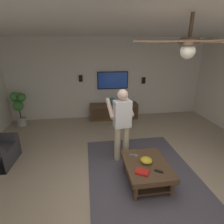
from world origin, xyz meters
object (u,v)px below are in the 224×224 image
(person_standing, at_px, (122,121))
(bowl, at_px, (146,160))
(remote_white, at_px, (134,155))
(coffee_table, at_px, (146,168))
(ceiling_fan, at_px, (188,45))
(media_console, at_px, (114,111))
(book, at_px, (142,172))
(potted_plant_tall, at_px, (19,103))
(vase_round, at_px, (112,101))
(wall_speaker_right, at_px, (81,78))
(remote_grey, at_px, (134,156))
(tv, at_px, (113,80))
(wall_speaker_left, at_px, (144,80))
(remote_black, at_px, (159,171))

(person_standing, distance_m, bowl, 0.97)
(bowl, bearing_deg, remote_white, 34.49)
(coffee_table, xyz_separation_m, bowl, (0.03, 0.00, 0.15))
(ceiling_fan, bearing_deg, remote_white, 13.36)
(media_console, distance_m, book, 3.54)
(potted_plant_tall, distance_m, remote_white, 4.18)
(media_console, height_order, vase_round, vase_round)
(wall_speaker_right, bearing_deg, remote_grey, -162.55)
(tv, bearing_deg, ceiling_fan, 2.19)
(remote_white, xyz_separation_m, vase_round, (3.05, -0.02, 0.25))
(media_console, height_order, book, media_console)
(potted_plant_tall, relative_size, wall_speaker_left, 5.11)
(vase_round, bearing_deg, remote_black, -175.44)
(vase_round, xyz_separation_m, wall_speaker_right, (0.21, 1.05, 0.78))
(tv, bearing_deg, vase_round, -17.37)
(person_standing, distance_m, wall_speaker_right, 2.93)
(remote_grey, bearing_deg, bowl, -21.77)
(remote_grey, bearing_deg, potted_plant_tall, 167.64)
(remote_white, bearing_deg, wall_speaker_right, -47.20)
(remote_grey, xyz_separation_m, vase_round, (3.07, -0.02, 0.25))
(wall_speaker_left, height_order, ceiling_fan, ceiling_fan)
(vase_round, height_order, ceiling_fan, ceiling_fan)
(tv, relative_size, potted_plant_tall, 0.97)
(remote_white, relative_size, remote_black, 1.00)
(coffee_table, xyz_separation_m, remote_grey, (0.26, 0.17, 0.12))
(bowl, relative_size, remote_grey, 1.46)
(person_standing, bearing_deg, remote_white, -171.91)
(bowl, height_order, remote_grey, bowl)
(remote_black, distance_m, book, 0.30)
(bowl, height_order, ceiling_fan, ceiling_fan)
(tv, distance_m, potted_plant_tall, 3.18)
(tv, bearing_deg, book, -1.08)
(remote_grey, bearing_deg, book, -57.89)
(remote_grey, distance_m, wall_speaker_left, 3.62)
(coffee_table, xyz_separation_m, tv, (3.53, 0.09, 1.05))
(person_standing, relative_size, ceiling_fan, 1.38)
(remote_black, height_order, vase_round, vase_round)
(vase_round, bearing_deg, wall_speaker_right, 78.45)
(wall_speaker_right, bearing_deg, tv, -90.68)
(remote_black, bearing_deg, coffee_table, 151.25)
(remote_white, xyz_separation_m, ceiling_fan, (-1.02, -0.24, 2.04))
(person_standing, bearing_deg, potted_plant_tall, 43.47)
(wall_speaker_left, bearing_deg, media_console, 102.59)
(vase_round, bearing_deg, tv, -17.37)
(tv, distance_m, book, 3.89)
(coffee_table, height_order, wall_speaker_right, wall_speaker_right)
(coffee_table, bearing_deg, remote_black, -153.62)
(remote_white, height_order, book, book)
(media_console, height_order, potted_plant_tall, potted_plant_tall)
(wall_speaker_right, bearing_deg, vase_round, -101.55)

